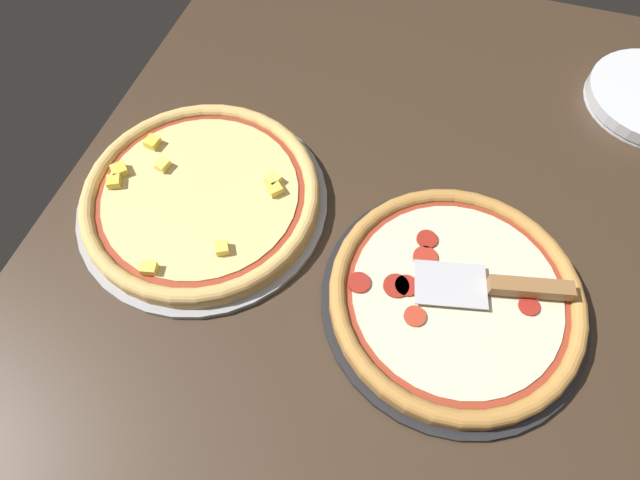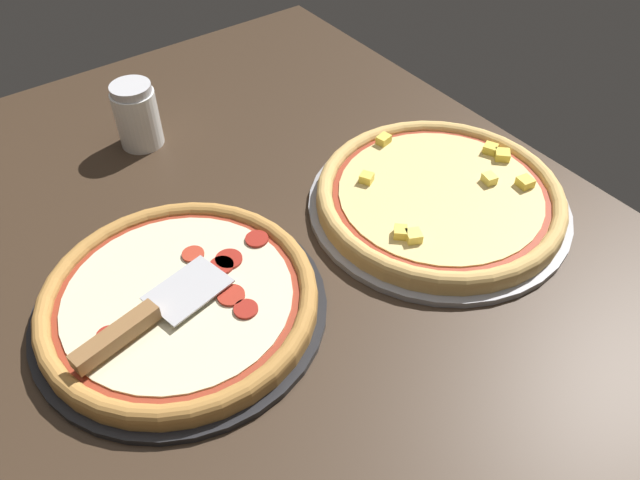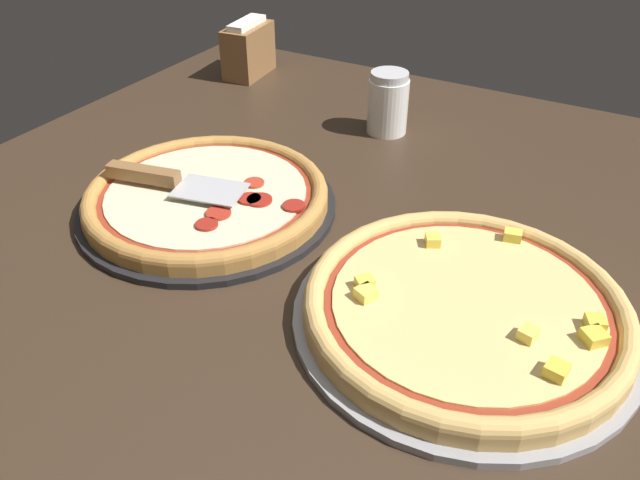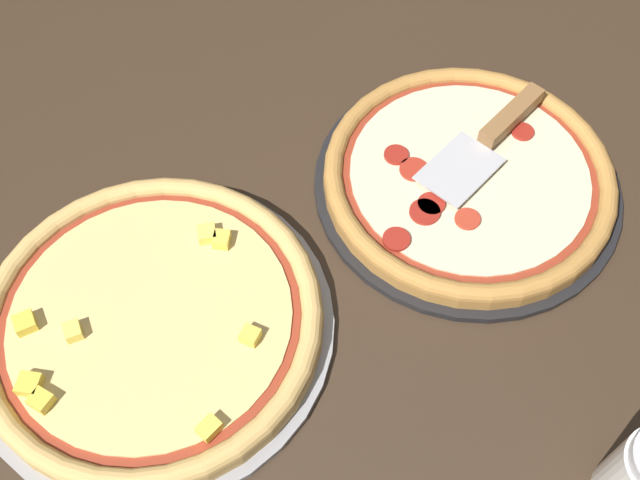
# 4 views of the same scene
# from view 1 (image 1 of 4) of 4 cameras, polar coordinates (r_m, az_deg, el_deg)

# --- Properties ---
(ground_plane) EXTENTS (1.42, 1.10, 0.04)m
(ground_plane) POSITION_cam_1_polar(r_m,az_deg,el_deg) (0.78, 7.91, -2.79)
(ground_plane) COLOR #38281C
(pizza_pan_front) EXTENTS (0.38, 0.38, 0.01)m
(pizza_pan_front) POSITION_cam_1_polar(r_m,az_deg,el_deg) (0.74, 14.78, -6.68)
(pizza_pan_front) COLOR black
(pizza_pan_front) RESTS_ON ground_plane
(pizza_front) EXTENTS (0.36, 0.36, 0.03)m
(pizza_front) POSITION_cam_1_polar(r_m,az_deg,el_deg) (0.73, 15.09, -6.08)
(pizza_front) COLOR #B77F3D
(pizza_front) RESTS_ON pizza_pan_front
(pizza_pan_back) EXTENTS (0.40, 0.40, 0.01)m
(pizza_pan_back) POSITION_cam_1_polar(r_m,az_deg,el_deg) (0.82, -13.27, 4.29)
(pizza_pan_back) COLOR #939399
(pizza_pan_back) RESTS_ON ground_plane
(pizza_back) EXTENTS (0.37, 0.37, 0.04)m
(pizza_back) POSITION_cam_1_polar(r_m,az_deg,el_deg) (0.81, -13.57, 5.07)
(pizza_back) COLOR #DBAD60
(pizza_back) RESTS_ON pizza_pan_back
(serving_spatula) EXTENTS (0.09, 0.22, 0.02)m
(serving_spatula) POSITION_cam_1_polar(r_m,az_deg,el_deg) (0.73, 20.80, -4.97)
(serving_spatula) COLOR #B7B7BC
(serving_spatula) RESTS_ON pizza_front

